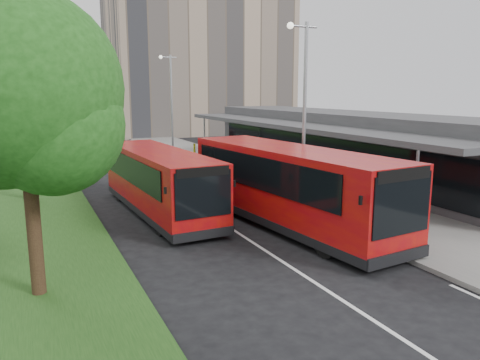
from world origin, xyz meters
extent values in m
plane|color=black|center=(0.00, 0.00, 0.00)|extent=(120.00, 120.00, 0.00)
cube|color=slate|center=(6.00, 20.00, 0.07)|extent=(5.00, 80.00, 0.15)
cube|color=#1C4115|center=(-7.00, 20.00, 0.05)|extent=(5.00, 80.00, 0.10)
cube|color=silver|center=(0.00, 15.00, 0.01)|extent=(0.12, 70.00, 0.01)
cube|color=silver|center=(3.30, -2.00, 0.01)|extent=(0.12, 2.00, 0.01)
cube|color=silver|center=(3.30, 4.00, 0.01)|extent=(0.12, 2.00, 0.01)
cube|color=silver|center=(3.30, 10.00, 0.01)|extent=(0.12, 2.00, 0.01)
cube|color=silver|center=(3.30, 16.00, 0.01)|extent=(0.12, 2.00, 0.01)
cube|color=silver|center=(3.30, 22.00, 0.01)|extent=(0.12, 2.00, 0.01)
cube|color=silver|center=(3.30, 28.00, 0.01)|extent=(0.12, 2.00, 0.01)
cube|color=silver|center=(3.30, 34.00, 0.01)|extent=(0.12, 2.00, 0.01)
cube|color=silver|center=(3.30, 40.00, 0.01)|extent=(0.12, 2.00, 0.01)
cube|color=silver|center=(3.30, 46.00, 0.01)|extent=(0.12, 2.00, 0.01)
cube|color=tan|center=(14.00, 42.00, 9.00)|extent=(22.00, 12.00, 18.00)
cube|color=#323235|center=(11.00, 8.00, 2.00)|extent=(5.00, 26.00, 4.00)
cube|color=black|center=(8.48, 8.00, 1.60)|extent=(0.06, 24.00, 2.20)
cube|color=#323235|center=(7.20, 8.00, 3.30)|extent=(2.80, 26.00, 0.25)
cylinder|color=#979BA0|center=(5.90, -3.00, 1.65)|extent=(0.12, 0.12, 3.30)
cylinder|color=#979BA0|center=(5.90, 19.00, 1.65)|extent=(0.12, 0.12, 3.30)
cylinder|color=black|center=(-7.00, -3.00, 1.88)|extent=(0.36, 0.36, 3.77)
sphere|color=#184612|center=(-7.00, -3.00, 5.31)|extent=(4.80, 4.80, 4.80)
sphere|color=#184612|center=(-6.40, -3.40, 4.45)|extent=(3.43, 3.43, 3.43)
sphere|color=#184612|center=(-7.50, -2.50, 4.71)|extent=(3.77, 3.77, 3.77)
cylinder|color=black|center=(-7.00, 9.00, 2.11)|extent=(0.36, 0.36, 4.22)
sphere|color=#184612|center=(-7.00, 9.00, 5.95)|extent=(5.38, 5.38, 5.38)
sphere|color=#184612|center=(-6.40, 8.60, 4.99)|extent=(3.84, 3.84, 3.84)
sphere|color=#184612|center=(-7.50, 9.50, 5.28)|extent=(4.22, 4.22, 4.22)
cylinder|color=black|center=(-7.00, 21.00, 1.92)|extent=(0.36, 0.36, 3.84)
sphere|color=#184612|center=(-7.00, 21.00, 5.42)|extent=(4.89, 4.89, 4.89)
sphere|color=#184612|center=(-6.40, 20.60, 4.54)|extent=(3.49, 3.49, 3.49)
sphere|color=#184612|center=(-7.50, 21.50, 4.80)|extent=(3.84, 3.84, 3.84)
cylinder|color=#979BA0|center=(4.20, 2.00, 4.15)|extent=(0.16, 0.16, 8.00)
cylinder|color=#979BA0|center=(4.00, 2.00, 7.95)|extent=(1.40, 0.10, 0.10)
sphere|color=silver|center=(3.40, 2.00, 7.95)|extent=(0.28, 0.28, 0.28)
cylinder|color=#979BA0|center=(4.20, 22.00, 4.15)|extent=(0.16, 0.16, 8.00)
cylinder|color=#979BA0|center=(4.00, 22.00, 7.95)|extent=(1.40, 0.10, 0.10)
sphere|color=silver|center=(3.40, 22.00, 7.95)|extent=(0.28, 0.28, 0.28)
cube|color=#AC1409|center=(2.20, -0.15, 1.74)|extent=(3.68, 11.10, 2.75)
cube|color=black|center=(2.20, -0.15, 0.39)|extent=(3.70, 11.12, 0.31)
cube|color=black|center=(2.75, -5.59, 2.02)|extent=(2.33, 0.28, 1.82)
cube|color=black|center=(1.65, 5.29, 2.18)|extent=(2.28, 0.28, 1.35)
cube|color=black|center=(0.86, 0.03, 2.23)|extent=(0.99, 9.30, 1.25)
cube|color=black|center=(3.48, 0.29, 2.23)|extent=(0.99, 9.30, 1.25)
cube|color=black|center=(2.75, -5.60, 0.42)|extent=(2.59, 0.34, 0.36)
cube|color=black|center=(2.75, -5.60, 2.91)|extent=(2.17, 0.26, 0.36)
cube|color=black|center=(1.28, -5.51, 2.28)|extent=(0.09, 0.09, 0.26)
cube|color=black|center=(4.17, -5.22, 2.28)|extent=(0.09, 0.09, 0.26)
cylinder|color=black|center=(1.47, -3.77, 0.47)|extent=(0.40, 0.96, 0.93)
cylinder|color=black|center=(3.64, -3.55, 0.47)|extent=(0.40, 0.96, 0.93)
cylinder|color=black|center=(0.76, 3.25, 0.47)|extent=(0.40, 0.96, 0.93)
cylinder|color=black|center=(2.93, 3.47, 0.47)|extent=(0.40, 0.96, 0.93)
cube|color=#AC1409|center=(-1.87, 3.94, 1.54)|extent=(2.77, 9.76, 2.44)
cube|color=black|center=(-1.87, 3.94, 0.35)|extent=(2.79, 9.78, 0.28)
cube|color=black|center=(-1.64, -0.90, 1.79)|extent=(2.07, 0.15, 1.61)
cube|color=black|center=(-2.11, 8.78, 1.93)|extent=(2.02, 0.15, 1.20)
cube|color=black|center=(-3.05, 4.16, 1.98)|extent=(0.45, 8.27, 1.10)
cube|color=black|center=(-0.72, 4.27, 1.98)|extent=(0.45, 8.27, 1.10)
cube|color=black|center=(-1.64, -0.91, 0.37)|extent=(2.30, 0.19, 0.32)
cube|color=black|center=(-1.64, -0.91, 2.57)|extent=(1.93, 0.13, 0.32)
cube|color=black|center=(-2.93, -0.76, 2.02)|extent=(0.08, 0.08, 0.23)
cube|color=black|center=(-0.36, -0.63, 2.02)|extent=(0.08, 0.08, 0.23)
cylinder|color=black|center=(-2.69, 0.77, 0.41)|extent=(0.32, 0.84, 0.83)
cylinder|color=black|center=(-0.76, 0.87, 0.41)|extent=(0.32, 0.84, 0.83)
cylinder|color=black|center=(-2.99, 7.02, 0.41)|extent=(0.32, 0.84, 0.83)
cylinder|color=black|center=(-1.06, 7.11, 0.41)|extent=(0.32, 0.84, 0.83)
cylinder|color=#361F16|center=(5.21, 10.85, 0.66)|extent=(0.69, 0.69, 1.01)
cylinder|color=#FFF40D|center=(5.10, 19.15, 0.69)|extent=(0.17, 0.17, 1.07)
imported|color=#590C1B|center=(1.55, 37.80, 0.59)|extent=(2.07, 3.67, 1.18)
imported|color=navy|center=(-0.93, 44.88, 0.59)|extent=(2.00, 3.76, 1.18)
camera|label=1|loc=(-7.07, -15.54, 5.25)|focal=35.00mm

